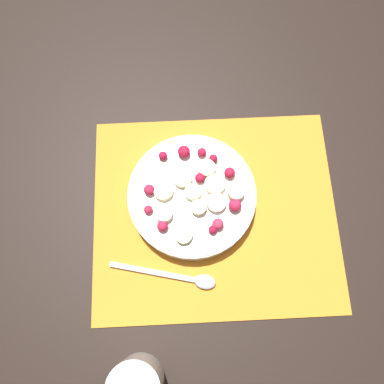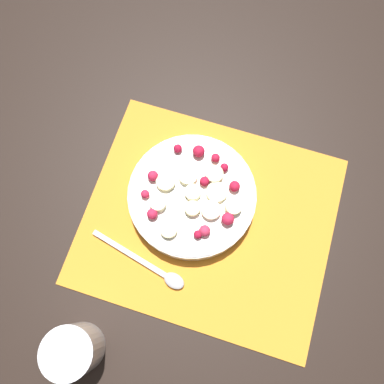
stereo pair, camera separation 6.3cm
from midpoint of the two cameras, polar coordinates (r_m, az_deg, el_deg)
ground_plane at (r=0.67m, az=0.86°, el=-3.68°), size 3.00×3.00×0.00m
placemat at (r=0.67m, az=0.86°, el=-3.63°), size 0.43×0.37×0.01m
fruit_bowl at (r=0.65m, az=-2.69°, el=-0.96°), size 0.22×0.22×0.06m
spoon at (r=0.65m, az=-4.32°, el=-13.34°), size 0.18×0.06×0.01m
drinking_glass at (r=0.64m, az=-11.61°, el=-27.25°), size 0.08×0.08×0.08m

